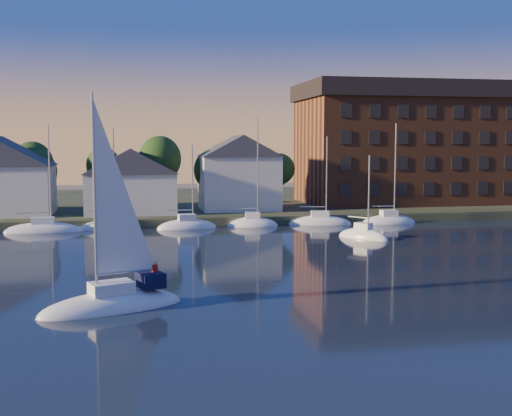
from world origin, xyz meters
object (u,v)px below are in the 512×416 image
object	(u,v)px
clubhouse_centre	(131,180)
drifting_sailboat_right	(363,238)
clubhouse_east	(239,172)
condo_block	(406,143)
hero_sailboat	(114,299)

from	to	relation	value
clubhouse_centre	drifting_sailboat_right	xyz separation A→B (m)	(23.35, -19.58, -5.04)
clubhouse_east	drifting_sailboat_right	size ratio (longest dim) A/B	1.09
clubhouse_east	condo_block	world-z (taller)	condo_block
clubhouse_centre	drifting_sailboat_right	distance (m)	30.89
hero_sailboat	drifting_sailboat_right	size ratio (longest dim) A/B	1.42
hero_sailboat	drifting_sailboat_right	distance (m)	34.02
clubhouse_centre	hero_sailboat	distance (m)	43.61
clubhouse_east	drifting_sailboat_right	distance (m)	24.25
clubhouse_centre	drifting_sailboat_right	size ratio (longest dim) A/B	1.20
condo_block	drifting_sailboat_right	distance (m)	33.61
drifting_sailboat_right	clubhouse_east	bearing A→B (deg)	165.90
clubhouse_east	condo_block	bearing A→B (deg)	12.89
clubhouse_centre	hero_sailboat	world-z (taller)	hero_sailboat
clubhouse_centre	condo_block	distance (m)	41.05
clubhouse_east	drifting_sailboat_right	world-z (taller)	clubhouse_east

